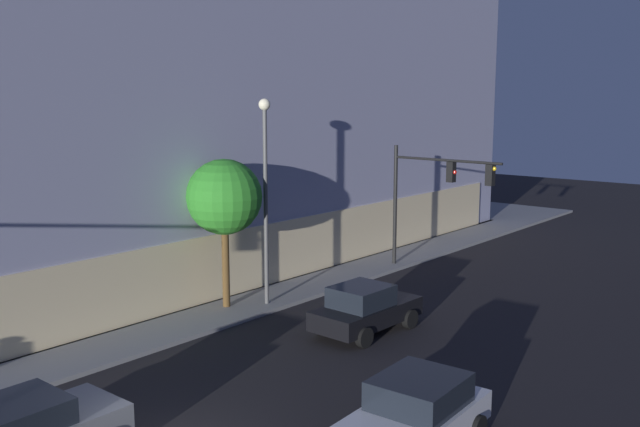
% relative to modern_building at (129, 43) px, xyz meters
% --- Properties ---
extents(modern_building, '(35.12, 27.91, 22.13)m').
position_rel_modern_building_xyz_m(modern_building, '(0.00, 0.00, 0.00)').
color(modern_building, '#4C4C51').
rests_on(modern_building, ground).
extents(traffic_light_far_corner, '(0.43, 5.51, 5.64)m').
position_rel_modern_building_xyz_m(traffic_light_far_corner, '(3.28, -17.87, -6.87)').
color(traffic_light_far_corner, black).
rests_on(traffic_light_far_corner, sidewalk_corner).
extents(street_lamp_sidewalk, '(0.44, 0.44, 7.79)m').
position_rel_modern_building_xyz_m(street_lamp_sidewalk, '(-5.30, -15.65, -5.94)').
color(street_lamp_sidewalk, '#515151').
rests_on(street_lamp_sidewalk, sidewalk_corner).
extents(sidewalk_tree, '(2.82, 2.82, 5.60)m').
position_rel_modern_building_xyz_m(sidewalk_tree, '(-6.57, -14.76, -6.68)').
color(sidewalk_tree, brown).
rests_on(sidewalk_tree, sidewalk_corner).
extents(car_white, '(4.31, 2.39, 1.67)m').
position_rel_modern_building_xyz_m(car_white, '(-11.17, -26.00, -10.15)').
color(car_white, silver).
rests_on(car_white, ground).
extents(car_black, '(4.22, 2.18, 1.68)m').
position_rel_modern_building_xyz_m(car_black, '(-5.27, -20.31, -10.16)').
color(car_black, black).
rests_on(car_black, ground).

